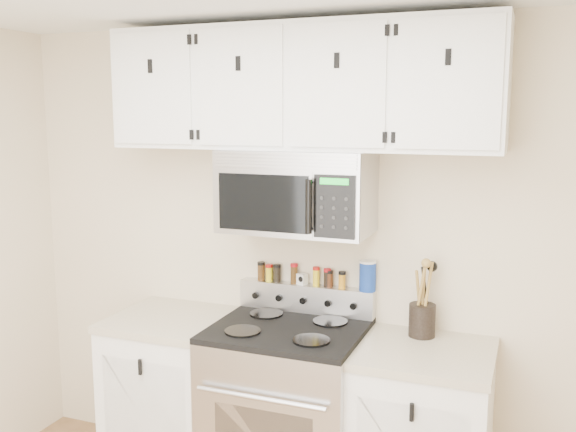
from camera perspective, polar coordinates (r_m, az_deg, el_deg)
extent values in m
cube|color=#C6B895|center=(3.50, 1.85, -3.62)|extent=(3.50, 0.01, 2.50)
cube|color=#B7B7BA|center=(3.49, -0.05, -17.49)|extent=(0.76, 0.65, 0.92)
cube|color=black|center=(3.30, -0.05, -10.11)|extent=(0.76, 0.65, 0.03)
cube|color=#B7B7BA|center=(3.53, 1.64, -7.30)|extent=(0.76, 0.08, 0.15)
cylinder|color=black|center=(3.23, -4.05, -10.18)|extent=(0.18, 0.18, 0.01)
cylinder|color=black|center=(3.10, 2.08, -11.00)|extent=(0.18, 0.18, 0.01)
cylinder|color=black|center=(3.49, -1.94, -8.68)|extent=(0.18, 0.18, 0.01)
cylinder|color=black|center=(3.37, 3.77, -9.34)|extent=(0.18, 0.18, 0.01)
cube|color=white|center=(3.80, -10.04, -15.67)|extent=(0.62, 0.60, 0.88)
cube|color=tan|center=(3.63, -10.25, -9.05)|extent=(0.64, 0.62, 0.04)
cube|color=tan|center=(3.17, 12.09, -11.83)|extent=(0.64, 0.62, 0.04)
cube|color=#9E9EA3|center=(3.27, 0.80, 2.22)|extent=(0.76, 0.38, 0.42)
cube|color=#B7B7BA|center=(3.07, -0.47, 4.97)|extent=(0.73, 0.01, 0.08)
cube|color=black|center=(3.13, -2.25, 1.17)|extent=(0.47, 0.01, 0.28)
cube|color=black|center=(3.00, 4.15, 0.82)|extent=(0.20, 0.01, 0.30)
cylinder|color=black|center=(3.00, 1.86, 0.84)|extent=(0.03, 0.03, 0.26)
cube|color=white|center=(3.27, 0.98, 11.36)|extent=(2.00, 0.33, 0.62)
cube|color=white|center=(3.45, -12.03, 11.04)|extent=(0.46, 0.01, 0.57)
cube|color=black|center=(3.45, -12.16, 12.90)|extent=(0.02, 0.01, 0.07)
cube|color=white|center=(3.21, -4.38, 11.37)|extent=(0.46, 0.01, 0.57)
cube|color=black|center=(3.21, -4.46, 13.37)|extent=(0.03, 0.01, 0.07)
cube|color=white|center=(3.03, 4.37, 11.51)|extent=(0.46, 0.01, 0.57)
cube|color=black|center=(3.03, 4.35, 13.63)|extent=(0.03, 0.01, 0.07)
cube|color=white|center=(2.92, 13.98, 11.36)|extent=(0.46, 0.01, 0.57)
cube|color=black|center=(2.92, 14.05, 13.55)|extent=(0.02, 0.01, 0.07)
cylinder|color=black|center=(3.30, 11.83, -9.06)|extent=(0.13, 0.13, 0.16)
cylinder|color=olive|center=(3.27, 11.90, -6.96)|extent=(0.02, 0.02, 0.31)
cylinder|color=olive|center=(3.25, 12.26, -6.85)|extent=(0.02, 0.02, 0.33)
cylinder|color=olive|center=(3.28, 11.55, -7.06)|extent=(0.02, 0.02, 0.29)
cylinder|color=black|center=(3.29, 12.15, -6.96)|extent=(0.02, 0.02, 0.30)
cylinder|color=olive|center=(3.25, 11.65, -6.95)|extent=(0.02, 0.02, 0.32)
cube|color=silver|center=(3.51, 1.27, -5.62)|extent=(0.06, 0.06, 0.06)
cylinder|color=#153795|center=(3.39, 7.09, -5.39)|extent=(0.09, 0.09, 0.15)
cylinder|color=white|center=(3.38, 7.12, -4.05)|extent=(0.09, 0.09, 0.01)
cylinder|color=#452A10|center=(3.59, -2.40, -5.04)|extent=(0.04, 0.04, 0.09)
cylinder|color=black|center=(3.58, -2.41, -4.24)|extent=(0.04, 0.04, 0.02)
cylinder|color=yellow|center=(3.58, -1.68, -5.19)|extent=(0.04, 0.04, 0.08)
cylinder|color=#AE120D|center=(3.56, -1.69, -4.46)|extent=(0.04, 0.04, 0.02)
cylinder|color=black|center=(3.56, -0.99, -5.22)|extent=(0.04, 0.04, 0.08)
cylinder|color=black|center=(3.55, -0.99, -4.46)|extent=(0.04, 0.04, 0.02)
cylinder|color=#432A10|center=(3.52, 0.54, -5.26)|extent=(0.04, 0.04, 0.10)
cylinder|color=#AF0D15|center=(3.51, 0.55, -4.38)|extent=(0.04, 0.04, 0.02)
cylinder|color=yellow|center=(3.48, 2.52, -5.51)|extent=(0.04, 0.04, 0.09)
cylinder|color=#AE120D|center=(3.47, 2.53, -4.68)|extent=(0.04, 0.04, 0.02)
cylinder|color=black|center=(3.46, 3.51, -5.63)|extent=(0.04, 0.04, 0.08)
cylinder|color=#AD0D14|center=(3.45, 3.52, -4.83)|extent=(0.04, 0.04, 0.02)
cylinder|color=#422110|center=(3.46, 3.69, -5.71)|extent=(0.04, 0.04, 0.08)
cylinder|color=black|center=(3.45, 3.70, -4.97)|extent=(0.04, 0.04, 0.02)
cylinder|color=orange|center=(3.44, 4.83, -5.81)|extent=(0.04, 0.04, 0.08)
cylinder|color=black|center=(3.43, 4.84, -5.07)|extent=(0.04, 0.04, 0.02)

